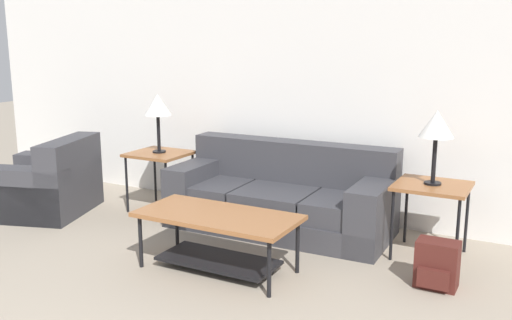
{
  "coord_description": "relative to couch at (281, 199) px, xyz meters",
  "views": [
    {
      "loc": [
        2.06,
        -1.18,
        1.83
      ],
      "look_at": [
        -0.18,
        3.0,
        0.8
      ],
      "focal_mm": 40.0,
      "sensor_mm": 36.0,
      "label": 1
    }
  ],
  "objects": [
    {
      "name": "wall_back",
      "position": [
        0.22,
        0.57,
        1.0
      ],
      "size": [
        9.18,
        0.06,
        2.6
      ],
      "color": "white",
      "rests_on": "ground_plane"
    },
    {
      "name": "table_lamp_right",
      "position": [
        1.41,
        -0.05,
        0.82
      ],
      "size": [
        0.29,
        0.29,
        0.62
      ],
      "color": "black",
      "rests_on": "side_table_right"
    },
    {
      "name": "backpack",
      "position": [
        1.6,
        -0.66,
        -0.12
      ],
      "size": [
        0.3,
        0.27,
        0.36
      ],
      "color": "#4C1E19",
      "rests_on": "ground_plane"
    },
    {
      "name": "table_lamp_left",
      "position": [
        -1.41,
        -0.05,
        0.82
      ],
      "size": [
        0.29,
        0.29,
        0.62
      ],
      "color": "black",
      "rests_on": "side_table_left"
    },
    {
      "name": "couch",
      "position": [
        0.0,
        0.0,
        0.0
      ],
      "size": [
        2.13,
        0.94,
        0.82
      ],
      "color": "#38383D",
      "rests_on": "ground_plane"
    },
    {
      "name": "side_table_right",
      "position": [
        1.41,
        -0.05,
        0.27
      ],
      "size": [
        0.6,
        0.56,
        0.63
      ],
      "color": "#935B33",
      "rests_on": "ground_plane"
    },
    {
      "name": "side_table_left",
      "position": [
        -1.41,
        -0.05,
        0.27
      ],
      "size": [
        0.6,
        0.56,
        0.63
      ],
      "color": "#935B33",
      "rests_on": "ground_plane"
    },
    {
      "name": "armchair",
      "position": [
        -2.41,
        -0.71,
        -0.01
      ],
      "size": [
        1.17,
        1.19,
        0.8
      ],
      "color": "#38383D",
      "rests_on": "ground_plane"
    },
    {
      "name": "coffee_table",
      "position": [
        -0.0,
        -1.15,
        0.05
      ],
      "size": [
        1.28,
        0.61,
        0.47
      ],
      "color": "#935B33",
      "rests_on": "ground_plane"
    }
  ]
}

